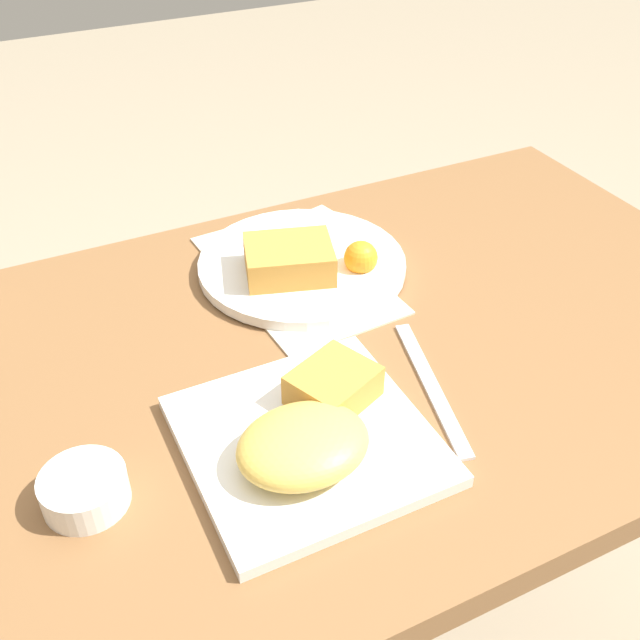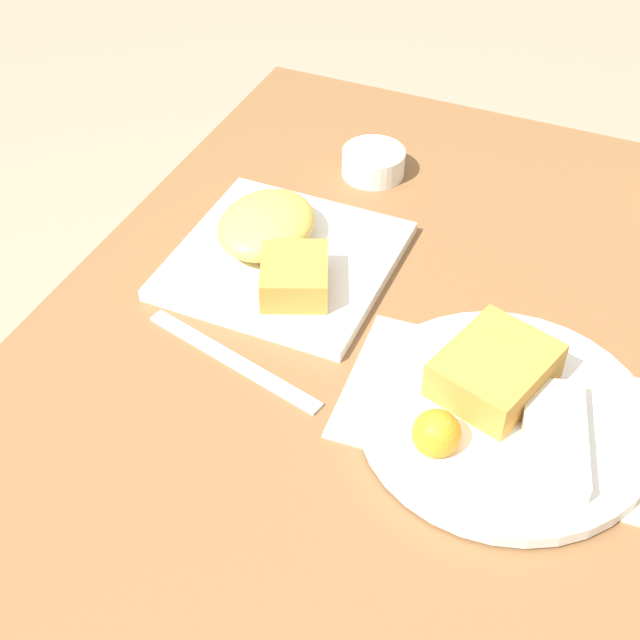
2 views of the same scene
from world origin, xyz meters
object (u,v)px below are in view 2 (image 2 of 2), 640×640
Objects in this scene: plate_square_near at (279,249)px; butter_knife at (233,360)px; sauce_ramekin at (373,162)px; plate_oval_far at (503,408)px.

butter_knife is at bearing 8.56° from plate_square_near.
sauce_ramekin is 0.37m from butter_knife.
plate_square_near reaches higher than butter_knife.
butter_knife is (0.16, 0.02, -0.02)m from plate_square_near.
plate_square_near is 0.31m from plate_oval_far.
sauce_ramekin reaches higher than butter_knife.
plate_square_near is 0.16m from butter_knife.
sauce_ramekin is at bearing 171.45° from plate_square_near.
plate_square_near reaches higher than plate_oval_far.
plate_oval_far is 1.28× the size of butter_knife.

